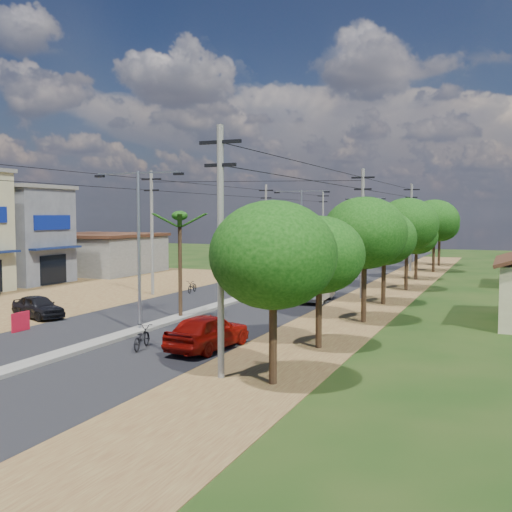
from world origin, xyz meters
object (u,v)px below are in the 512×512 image
Objects in this scene: moto_rider_east at (142,338)px; roadside_sign at (21,322)px; car_silver_mid at (316,290)px; car_red_near at (208,332)px; car_white_far at (289,269)px; car_parked_dark at (38,307)px.

moto_rider_east and roadside_sign have the same top height.
car_red_near is at bearing 86.75° from car_silver_mid.
moto_rider_east is 1.58× the size of roadside_sign.
car_silver_mid is 16.85m from moto_rider_east.
roadside_sign is (-3.24, -30.45, -0.18)m from car_white_far.
car_silver_mid is at bearing 54.61° from roadside_sign.
car_white_far is 31.75m from moto_rider_east.
car_white_far reaches higher than moto_rider_east.
car_red_near is 12.92m from car_parked_dark.
car_silver_mid is (0.00, 15.57, -0.01)m from car_red_near.
roadside_sign is (-7.81, 0.97, -0.00)m from moto_rider_east.
car_parked_dark is 10.72m from moto_rider_east.
car_white_far is 3.87× the size of roadside_sign.
car_silver_mid is at bearing -43.47° from car_white_far.
car_parked_dark is at bearing -80.57° from car_white_far.
roadside_sign is (2.00, -3.35, -0.15)m from car_parked_dark.
roadside_sign is (-10.50, -15.66, -0.29)m from car_silver_mid.
car_white_far is at bearing 82.39° from roadside_sign.
car_red_near is at bearing -86.65° from car_parked_dark.
car_red_near is 2.45× the size of moto_rider_east.
moto_rider_east is at bearing -95.80° from car_parked_dark.
car_red_near is 1.23× the size of car_parked_dark.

